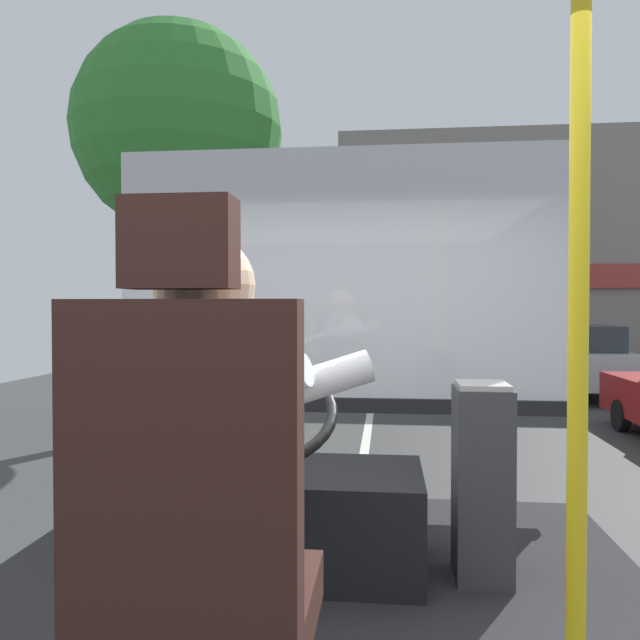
{
  "coord_description": "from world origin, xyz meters",
  "views": [
    {
      "loc": [
        0.28,
        -1.81,
        1.86
      ],
      "look_at": [
        0.02,
        0.55,
        1.8
      ],
      "focal_mm": 34.56,
      "sensor_mm": 36.0,
      "label": 1
    }
  ],
  "objects_px": {
    "parked_car_silver": "(568,358)",
    "handrail_pole": "(578,344)",
    "driver_seat": "(197,552)",
    "bus_driver": "(212,449)",
    "steering_console": "(285,514)",
    "fare_box": "(482,481)"
  },
  "relations": [
    {
      "from": "driver_seat",
      "to": "fare_box",
      "type": "bearing_deg",
      "value": 56.19
    },
    {
      "from": "handrail_pole",
      "to": "driver_seat",
      "type": "bearing_deg",
      "value": -170.11
    },
    {
      "from": "handrail_pole",
      "to": "parked_car_silver",
      "type": "bearing_deg",
      "value": 74.24
    },
    {
      "from": "bus_driver",
      "to": "parked_car_silver",
      "type": "height_order",
      "value": "bus_driver"
    },
    {
      "from": "bus_driver",
      "to": "handrail_pole",
      "type": "bearing_deg",
      "value": 1.63
    },
    {
      "from": "handrail_pole",
      "to": "fare_box",
      "type": "xyz_separation_m",
      "value": [
        -0.05,
        1.01,
        -0.59
      ]
    },
    {
      "from": "steering_console",
      "to": "fare_box",
      "type": "relative_size",
      "value": 1.44
    },
    {
      "from": "steering_console",
      "to": "handrail_pole",
      "type": "height_order",
      "value": "handrail_pole"
    },
    {
      "from": "driver_seat",
      "to": "parked_car_silver",
      "type": "bearing_deg",
      "value": 70.94
    },
    {
      "from": "steering_console",
      "to": "fare_box",
      "type": "distance_m",
      "value": 0.79
    },
    {
      "from": "driver_seat",
      "to": "bus_driver",
      "type": "xyz_separation_m",
      "value": [
        0.0,
        0.12,
        0.2
      ]
    },
    {
      "from": "parked_car_silver",
      "to": "fare_box",
      "type": "bearing_deg",
      "value": -107.34
    },
    {
      "from": "parked_car_silver",
      "to": "handrail_pole",
      "type": "bearing_deg",
      "value": -105.76
    },
    {
      "from": "bus_driver",
      "to": "fare_box",
      "type": "bearing_deg",
      "value": 53.22
    },
    {
      "from": "fare_box",
      "to": "parked_car_silver",
      "type": "distance_m",
      "value": 11.83
    },
    {
      "from": "steering_console",
      "to": "handrail_pole",
      "type": "bearing_deg",
      "value": -50.74
    },
    {
      "from": "handrail_pole",
      "to": "bus_driver",
      "type": "bearing_deg",
      "value": -178.37
    },
    {
      "from": "bus_driver",
      "to": "parked_car_silver",
      "type": "xyz_separation_m",
      "value": [
        4.3,
        12.32,
        -0.77
      ]
    },
    {
      "from": "driver_seat",
      "to": "steering_console",
      "type": "height_order",
      "value": "driver_seat"
    },
    {
      "from": "driver_seat",
      "to": "handrail_pole",
      "type": "xyz_separation_m",
      "value": [
        0.83,
        0.14,
        0.45
      ]
    },
    {
      "from": "steering_console",
      "to": "parked_car_silver",
      "type": "height_order",
      "value": "steering_console"
    },
    {
      "from": "parked_car_silver",
      "to": "bus_driver",
      "type": "bearing_deg",
      "value": -109.24
    }
  ]
}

